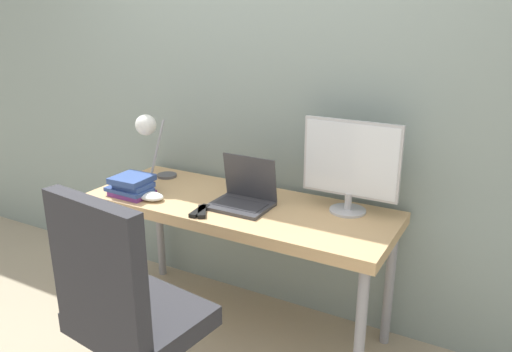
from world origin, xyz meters
The scene contains 10 objects.
wall_back centered at (0.00, 0.69, 1.30)m, with size 8.00×0.05×2.60m.
desk centered at (0.00, 0.31, 0.69)m, with size 1.67×0.62×0.76m.
laptop centered at (0.04, 0.29, 0.81)m, with size 0.31×0.24×0.26m.
monitor centered at (0.55, 0.48, 1.02)m, with size 0.50×0.19×0.47m.
desk_lamp centered at (-0.62, 0.34, 1.07)m, with size 0.12×0.28×0.42m.
office_chair centered at (-0.03, -0.55, 0.61)m, with size 0.62×0.63×1.09m.
book_stack centered at (-0.58, 0.12, 0.82)m, with size 0.25×0.20×0.11m.
tv_remote centered at (-0.09, 0.09, 0.77)m, with size 0.11×0.14×0.02m.
media_remote centered at (-0.10, 0.09, 0.77)m, with size 0.05×0.16×0.02m.
game_controller centered at (-0.44, 0.12, 0.78)m, with size 0.16×0.10×0.04m.
Camera 1 is at (1.28, -1.82, 1.74)m, focal length 35.00 mm.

